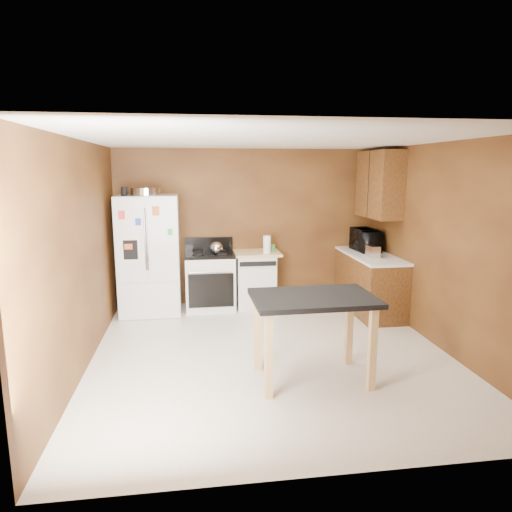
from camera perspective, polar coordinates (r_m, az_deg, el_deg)
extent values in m
plane|color=white|center=(5.61, 1.87, -12.08)|extent=(4.50, 4.50, 0.00)
plane|color=white|center=(5.17, 2.04, 14.35)|extent=(4.50, 4.50, 0.00)
plane|color=brown|center=(7.45, -1.04, 3.64)|extent=(4.20, 0.00, 4.20)
plane|color=brown|center=(3.12, 9.16, -6.71)|extent=(4.20, 0.00, 4.20)
plane|color=brown|center=(5.31, -20.98, -0.01)|extent=(0.00, 4.50, 4.50)
plane|color=brown|center=(5.98, 22.21, 1.05)|extent=(0.00, 4.50, 4.50)
cylinder|color=silver|center=(6.97, -13.64, 7.85)|extent=(0.45, 0.45, 0.11)
cylinder|color=black|center=(6.90, -16.15, 7.77)|extent=(0.09, 0.09, 0.13)
sphere|color=silver|center=(6.96, -4.97, 1.00)|extent=(0.19, 0.19, 0.19)
cylinder|color=white|center=(7.07, 1.38, 1.43)|extent=(0.16, 0.16, 0.27)
cylinder|color=green|center=(7.28, 2.02, 1.04)|extent=(0.12, 0.12, 0.11)
cube|color=silver|center=(6.94, 14.41, 0.56)|extent=(0.14, 0.23, 0.17)
imported|color=black|center=(7.45, 13.55, 1.86)|extent=(0.43, 0.60, 0.32)
cube|color=white|center=(7.11, -13.16, 0.15)|extent=(0.90, 0.75, 1.80)
cube|color=white|center=(6.71, -15.46, 1.85)|extent=(0.43, 0.02, 1.20)
cube|color=white|center=(6.66, -11.62, 1.96)|extent=(0.43, 0.02, 1.20)
cube|color=white|center=(6.87, -13.21, -5.53)|extent=(0.88, 0.02, 0.54)
cube|color=black|center=(6.72, -15.41, 0.75)|extent=(0.20, 0.01, 0.28)
cylinder|color=silver|center=(6.65, -13.70, 2.04)|extent=(0.02, 0.02, 0.90)
cylinder|color=silver|center=(6.65, -13.44, 2.05)|extent=(0.02, 0.02, 0.90)
cube|color=#F33E39|center=(6.65, -16.46, 4.94)|extent=(0.09, 0.00, 0.12)
cube|color=blue|center=(6.63, -14.53, 4.15)|extent=(0.08, 0.00, 0.10)
cube|color=orange|center=(6.59, -12.42, 5.52)|extent=(0.10, 0.00, 0.13)
cube|color=green|center=(6.62, -10.67, 2.98)|extent=(0.07, 0.00, 0.09)
cube|color=#DC5924|center=(6.70, -15.66, 1.13)|extent=(0.11, 0.00, 0.08)
cube|color=white|center=(7.23, -5.75, -3.28)|extent=(0.76, 0.65, 0.85)
cube|color=black|center=(7.14, -5.82, 0.22)|extent=(0.76, 0.65, 0.05)
cube|color=black|center=(7.40, -5.93, 1.58)|extent=(0.76, 0.06, 0.20)
cube|color=black|center=(6.92, -5.63, -4.32)|extent=(0.68, 0.02, 0.52)
cylinder|color=silver|center=(6.84, -5.67, -1.99)|extent=(0.62, 0.02, 0.02)
cylinder|color=black|center=(7.28, -7.29, 0.65)|extent=(0.17, 0.17, 0.02)
cylinder|color=black|center=(7.30, -4.46, 0.72)|extent=(0.17, 0.17, 0.02)
cylinder|color=black|center=(6.97, -7.25, 0.19)|extent=(0.17, 0.17, 0.02)
cylinder|color=black|center=(6.98, -4.30, 0.26)|extent=(0.17, 0.17, 0.02)
cube|color=white|center=(7.32, -0.11, -3.06)|extent=(0.60, 0.60, 0.85)
cube|color=black|center=(6.94, 0.24, -0.99)|extent=(0.56, 0.02, 0.07)
cube|color=#D2B574|center=(7.22, -0.11, 0.37)|extent=(0.78, 0.62, 0.04)
cube|color=brown|center=(7.28, 14.00, -3.41)|extent=(0.60, 1.55, 0.86)
cube|color=white|center=(7.19, 14.16, 0.07)|extent=(0.63, 1.58, 0.04)
cube|color=brown|center=(7.21, 15.19, 8.62)|extent=(0.35, 1.05, 1.00)
cube|color=black|center=(7.15, 13.86, 8.66)|extent=(0.01, 0.01, 1.00)
cube|color=black|center=(4.70, 7.19, -5.26)|extent=(1.26, 0.85, 0.05)
cube|color=tan|center=(5.02, 0.25, -9.39)|extent=(0.07, 0.07, 0.89)
cube|color=tan|center=(5.28, 11.58, -8.58)|extent=(0.07, 0.07, 0.89)
cube|color=tan|center=(4.44, 1.63, -12.20)|extent=(0.07, 0.07, 0.89)
cube|color=tan|center=(4.73, 14.34, -11.06)|extent=(0.07, 0.07, 0.89)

